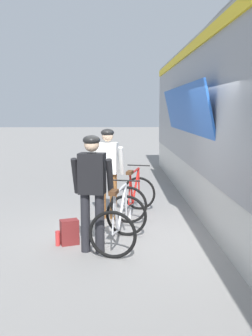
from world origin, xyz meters
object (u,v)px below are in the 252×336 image
Objects in this scene: cyclist_near_in_dark at (92,183)px; backpack_on_platform at (69,232)px; bicycle_far_red at (134,196)px; water_bottle_near_the_bikes at (129,214)px; bicycle_near_silver at (120,222)px; cyclist_far_in_white at (108,165)px; water_bottle_by_the_backpack at (58,238)px.

backpack_on_platform is at bearing 139.54° from cyclist_near_in_dark.
bicycle_far_red reaches higher than water_bottle_near_the_bikes.
water_bottle_near_the_bikes is (-0.10, -0.18, -0.31)m from bicycle_far_red.
bicycle_near_silver is (0.41, 0.22, -0.65)m from cyclist_near_in_dark.
water_bottle_by_the_backpack is (-0.76, -1.52, -0.94)m from cyclist_far_in_white.
water_bottle_by_the_backpack is (-0.57, 0.28, -0.94)m from cyclist_near_in_dark.
bicycle_far_red is at bearing 52.75° from water_bottle_by_the_backpack.
backpack_on_platform is at bearing 18.07° from water_bottle_by_the_backpack.
bicycle_near_silver reaches higher than backpack_on_platform.
cyclist_far_in_white reaches higher than bicycle_near_silver.
bicycle_far_red is 1.97m from backpack_on_platform.
bicycle_near_silver is 1.02m from water_bottle_by_the_backpack.
cyclist_near_in_dark reaches higher than bicycle_near_silver.
cyclist_near_in_dark is 1.00× the size of cyclist_far_in_white.
bicycle_near_silver is 3.00× the size of backpack_on_platform.
bicycle_far_red is 3.03× the size of backpack_on_platform.
water_bottle_by_the_backpack is (-0.18, -0.06, -0.08)m from backpack_on_platform.
cyclist_near_in_dark is 2.11m from water_bottle_near_the_bikes.
water_bottle_near_the_bikes is at bearing -119.55° from bicycle_far_red.
bicycle_near_silver is at bearing 28.53° from cyclist_near_in_dark.
cyclist_far_in_white is 1.72m from bicycle_near_silver.
backpack_on_platform is at bearing 171.97° from bicycle_near_silver.
backpack_on_platform is at bearing -111.57° from cyclist_far_in_white.
bicycle_near_silver is 6.48× the size of water_bottle_near_the_bikes.
water_bottle_near_the_bikes is at bearing 82.83° from bicycle_near_silver.
cyclist_far_in_white is at bearing 177.74° from water_bottle_near_the_bikes.
water_bottle_near_the_bikes is (1.00, 1.44, -0.11)m from backpack_on_platform.
backpack_on_platform is (-1.10, -1.62, -0.20)m from bicycle_far_red.
backpack_on_platform is at bearing -124.11° from bicycle_far_red.
cyclist_far_in_white reaches higher than bicycle_far_red.
backpack_on_platform is 1.76m from water_bottle_near_the_bikes.
water_bottle_near_the_bikes is 0.79× the size of water_bottle_by_the_backpack.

